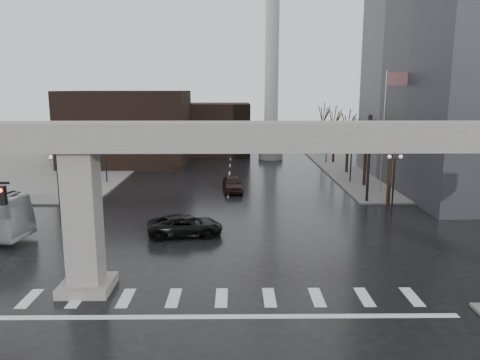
{
  "coord_description": "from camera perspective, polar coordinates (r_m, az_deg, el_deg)",
  "views": [
    {
      "loc": [
        0.69,
        -22.87,
        10.32
      ],
      "look_at": [
        1.01,
        6.75,
        4.5
      ],
      "focal_mm": 35.0,
      "sensor_mm": 36.0,
      "label": 1
    }
  ],
  "objects": [
    {
      "name": "ground",
      "position": [
        25.1,
        -2.2,
        -13.17
      ],
      "size": [
        160.0,
        160.0,
        0.0
      ],
      "primitive_type": "plane",
      "color": "black",
      "rests_on": "ground"
    },
    {
      "name": "sidewalk_ne",
      "position": [
        64.9,
        22.35,
        1.19
      ],
      "size": [
        28.0,
        36.0,
        0.15
      ],
      "primitive_type": "cube",
      "color": "slate",
      "rests_on": "ground"
    },
    {
      "name": "sidewalk_nw",
      "position": [
        65.45,
        -24.68,
        1.08
      ],
      "size": [
        28.0,
        36.0,
        0.15
      ],
      "primitive_type": "cube",
      "color": "slate",
      "rests_on": "ground"
    },
    {
      "name": "elevated_guideway",
      "position": [
        23.14,
        0.81,
        2.57
      ],
      "size": [
        48.0,
        2.6,
        8.7
      ],
      "color": "gray",
      "rests_on": "ground"
    },
    {
      "name": "building_far_left",
      "position": [
        66.73,
        -13.42,
        6.24
      ],
      "size": [
        16.0,
        14.0,
        10.0
      ],
      "primitive_type": "cube",
      "color": "black",
      "rests_on": "ground"
    },
    {
      "name": "building_far_mid",
      "position": [
        75.19,
        -2.68,
        6.28
      ],
      "size": [
        10.0,
        10.0,
        8.0
      ],
      "primitive_type": "cube",
      "color": "black",
      "rests_on": "ground"
    },
    {
      "name": "smokestack",
      "position": [
        69.15,
        3.89,
        13.6
      ],
      "size": [
        3.6,
        3.6,
        30.0
      ],
      "color": "silver",
      "rests_on": "ground"
    },
    {
      "name": "signal_mast_arm",
      "position": [
        42.73,
        10.63,
        4.89
      ],
      "size": [
        12.12,
        0.43,
        8.0
      ],
      "color": "black",
      "rests_on": "ground"
    },
    {
      "name": "flagpole_assembly",
      "position": [
        47.27,
        17.52,
        7.22
      ],
      "size": [
        2.06,
        0.12,
        12.0
      ],
      "color": "silver",
      "rests_on": "ground"
    },
    {
      "name": "lamp_right_0",
      "position": [
        39.63,
        18.25,
        0.6
      ],
      "size": [
        1.22,
        0.32,
        5.11
      ],
      "color": "black",
      "rests_on": "ground"
    },
    {
      "name": "lamp_right_1",
      "position": [
        52.91,
        13.42,
        3.37
      ],
      "size": [
        1.22,
        0.32,
        5.11
      ],
      "color": "black",
      "rests_on": "ground"
    },
    {
      "name": "lamp_right_2",
      "position": [
        66.48,
        10.53,
        5.01
      ],
      "size": [
        1.22,
        0.32,
        5.11
      ],
      "color": "black",
      "rests_on": "ground"
    },
    {
      "name": "lamp_left_0",
      "position": [
        40.1,
        -21.33,
        0.51
      ],
      "size": [
        1.22,
        0.32,
        5.11
      ],
      "color": "black",
      "rests_on": "ground"
    },
    {
      "name": "lamp_left_1",
      "position": [
        53.26,
        -16.09,
        3.29
      ],
      "size": [
        1.22,
        0.32,
        5.11
      ],
      "color": "black",
      "rests_on": "ground"
    },
    {
      "name": "lamp_left_2",
      "position": [
        66.76,
        -12.94,
        4.94
      ],
      "size": [
        1.22,
        0.32,
        5.11
      ],
      "color": "black",
      "rests_on": "ground"
    },
    {
      "name": "tree_right_0",
      "position": [
        43.82,
        17.81,
        0.67
      ],
      "size": [
        1.09,
        1.58,
        7.5
      ],
      "color": "black",
      "rests_on": "ground"
    },
    {
      "name": "tree_right_1",
      "position": [
        51.36,
        15.04,
        2.37
      ],
      "size": [
        1.09,
        1.61,
        7.67
      ],
      "color": "black",
      "rests_on": "ground"
    },
    {
      "name": "tree_right_2",
      "position": [
        59.02,
        12.98,
        3.62
      ],
      "size": [
        1.1,
        1.63,
        7.85
      ],
      "color": "black",
      "rests_on": "ground"
    },
    {
      "name": "tree_right_3",
      "position": [
        66.76,
        11.39,
        4.58
      ],
      "size": [
        1.11,
        1.66,
        8.02
      ],
      "color": "black",
      "rests_on": "ground"
    },
    {
      "name": "tree_right_4",
      "position": [
        74.55,
        10.13,
        5.34
      ],
      "size": [
        1.12,
        1.69,
        8.19
      ],
      "color": "black",
      "rests_on": "ground"
    },
    {
      "name": "pickup_truck",
      "position": [
        33.57,
        -6.69,
        -5.54
      ],
      "size": [
        5.63,
        3.21,
        1.48
      ],
      "primitive_type": "imported",
      "rotation": [
        0.0,
        0.0,
        1.72
      ],
      "color": "black",
      "rests_on": "ground"
    },
    {
      "name": "far_car",
      "position": [
        47.48,
        -0.93,
        -0.45
      ],
      "size": [
        2.27,
        4.85,
        1.61
      ],
      "primitive_type": "imported",
      "rotation": [
        0.0,
        0.0,
        0.08
      ],
      "color": "black",
      "rests_on": "ground"
    }
  ]
}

